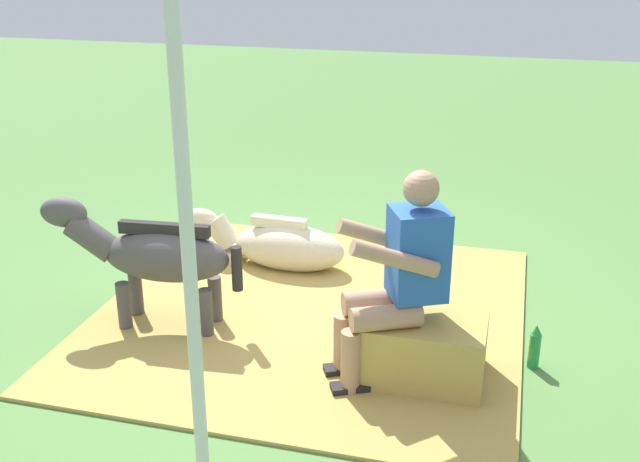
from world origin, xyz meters
name	(u,v)px	position (x,y,z in m)	size (l,w,h in m)	color
ground_plane	(286,313)	(0.00, 0.00, 0.00)	(24.00, 24.00, 0.00)	#568442
hay_patch	(310,313)	(-0.17, -0.02, 0.01)	(2.86, 2.89, 0.02)	tan
hay_bale	(421,348)	(-1.01, 0.59, 0.20)	(0.73, 0.52, 0.40)	tan
person_seated	(398,273)	(-0.87, 0.64, 0.69)	(0.72, 0.59, 1.28)	tan
pony_standing	(153,255)	(0.77, 0.39, 0.51)	(1.35, 0.39, 0.87)	#4C4747
pony_lying	(277,245)	(0.29, -0.72, 0.19)	(1.34, 0.44, 0.42)	beige
soda_bottle	(535,347)	(-1.66, 0.29, 0.14)	(0.07, 0.07, 0.29)	#268C3F
tent_pole_left	(190,276)	(-0.20, 1.90, 1.16)	(0.06, 0.06, 2.32)	silver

